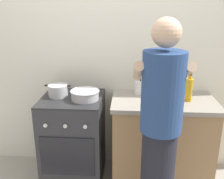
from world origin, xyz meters
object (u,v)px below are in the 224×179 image
at_px(utensil_crock, 139,84).
at_px(oil_bottle, 189,89).
at_px(pot, 58,91).
at_px(person, 160,134).
at_px(stove_range, 74,138).
at_px(mixing_bowl, 85,94).
at_px(spice_bottle, 165,97).

bearing_deg(utensil_crock, oil_bottle, -20.67).
xyz_separation_m(pot, person, (0.94, -0.66, -0.10)).
height_order(stove_range, pot, pot).
distance_m(pot, mixing_bowl, 0.29).
xyz_separation_m(spice_bottle, oil_bottle, (0.22, 0.03, 0.07)).
distance_m(oil_bottle, person, 0.71).
relative_size(pot, spice_bottle, 3.00).
height_order(utensil_crock, oil_bottle, utensil_crock).
bearing_deg(person, spice_bottle, 79.65).
relative_size(pot, utensil_crock, 0.79).
bearing_deg(oil_bottle, pot, 177.95).
relative_size(utensil_crock, oil_bottle, 1.21).
bearing_deg(oil_bottle, mixing_bowl, -178.74).
bearing_deg(person, utensil_crock, 99.41).
bearing_deg(spice_bottle, stove_range, 176.77).
distance_m(spice_bottle, person, 0.60).
height_order(mixing_bowl, utensil_crock, utensil_crock).
height_order(pot, utensil_crock, utensil_crock).
bearing_deg(person, pot, 144.84).
distance_m(utensil_crock, oil_bottle, 0.49).
height_order(mixing_bowl, spice_bottle, mixing_bowl).
xyz_separation_m(stove_range, utensil_crock, (0.66, 0.15, 0.55)).
bearing_deg(utensil_crock, mixing_bowl, -159.70).
relative_size(pot, mixing_bowl, 0.92).
height_order(pot, mixing_bowl, pot).
height_order(utensil_crock, spice_bottle, utensil_crock).
xyz_separation_m(spice_bottle, person, (-0.11, -0.58, -0.08)).
bearing_deg(person, oil_bottle, 61.94).
bearing_deg(oil_bottle, utensil_crock, 159.33).
bearing_deg(utensil_crock, spice_bottle, -40.68).
bearing_deg(pot, person, -35.16).
relative_size(mixing_bowl, person, 0.17).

